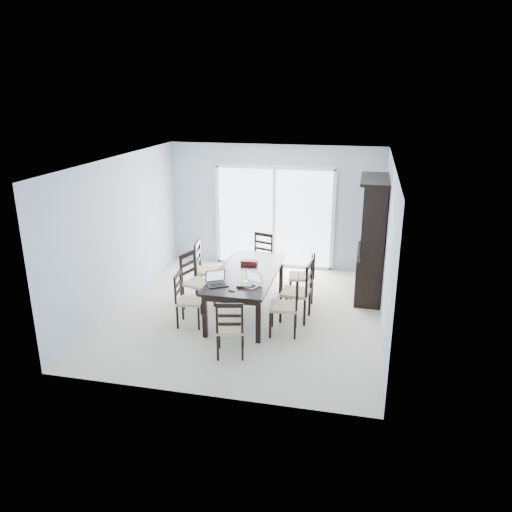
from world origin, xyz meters
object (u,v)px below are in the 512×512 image
object	(u,v)px
chair_left_mid	(194,275)
laptop_dark	(218,282)
game_box	(249,262)
cell_phone	(232,291)
laptop_silver	(249,283)
hot_tub	(264,229)
dining_table	(247,276)
chair_end_near	(230,323)
china_hutch	(372,240)
chair_left_near	(184,294)
chair_end_far	(261,252)
chair_left_far	(204,263)
chair_right_near	(290,299)
chair_right_far	(307,269)
chair_right_mid	(302,285)

from	to	relation	value
chair_left_mid	laptop_dark	size ratio (longest dim) A/B	2.97
game_box	cell_phone	bearing A→B (deg)	-89.12
cell_phone	laptop_silver	bearing A→B (deg)	73.26
game_box	hot_tub	xyz separation A→B (m)	(-0.43, 3.27, -0.31)
dining_table	chair_end_near	distance (m)	1.53
china_hutch	hot_tub	size ratio (longest dim) A/B	1.12
laptop_silver	chair_left_mid	bearing A→B (deg)	177.21
chair_left_near	chair_end_far	size ratio (longest dim) A/B	0.92
chair_left_mid	cell_phone	bearing A→B (deg)	63.35
chair_left_mid	laptop_silver	world-z (taller)	chair_left_mid
chair_left_far	laptop_dark	distance (m)	1.44
chair_left_far	chair_right_near	world-z (taller)	chair_left_far
chair_left_near	laptop_silver	distance (m)	1.08
chair_right_far	laptop_dark	bearing A→B (deg)	129.56
china_hutch	chair_end_near	xyz separation A→B (m)	(-1.90, -2.77, -0.53)
chair_left_mid	chair_end_near	xyz separation A→B (m)	(1.08, -1.55, -0.06)
china_hutch	chair_left_near	size ratio (longest dim) A/B	2.15
chair_right_near	chair_right_mid	xyz separation A→B (m)	(0.11, 0.53, 0.03)
chair_left_mid	chair_end_near	distance (m)	1.90
hot_tub	dining_table	bearing A→B (deg)	-82.62
chair_left_far	chair_right_mid	distance (m)	2.00
dining_table	chair_left_near	distance (m)	1.10
chair_left_near	game_box	world-z (taller)	chair_left_near
dining_table	chair_left_mid	size ratio (longest dim) A/B	1.92
dining_table	chair_left_far	distance (m)	1.11
chair_left_far	cell_phone	size ratio (longest dim) A/B	11.79
chair_left_near	chair_left_far	distance (m)	1.24
chair_left_far	chair_end_near	bearing A→B (deg)	18.55
chair_right_far	laptop_silver	bearing A→B (deg)	141.07
dining_table	laptop_silver	distance (m)	0.64
chair_end_near	laptop_silver	world-z (taller)	chair_end_near
chair_right_near	china_hutch	bearing A→B (deg)	-39.00
laptop_dark	chair_left_far	bearing A→B (deg)	84.63
chair_right_near	chair_left_far	bearing A→B (deg)	50.26
chair_end_near	game_box	world-z (taller)	chair_end_near
chair_right_far	game_box	size ratio (longest dim) A/B	3.91
chair_left_far	chair_right_near	distance (m)	2.13
chair_right_far	game_box	world-z (taller)	chair_right_far
dining_table	chair_end_far	world-z (taller)	chair_end_far
chair_right_mid	cell_phone	size ratio (longest dim) A/B	11.61
chair_right_near	chair_left_near	bearing A→B (deg)	85.79
china_hutch	chair_left_far	size ratio (longest dim) A/B	1.84
chair_left_mid	laptop_dark	world-z (taller)	chair_left_mid
game_box	laptop_dark	bearing A→B (deg)	-103.23
laptop_silver	chair_left_far	bearing A→B (deg)	160.01
chair_left_near	laptop_silver	bearing A→B (deg)	86.24
chair_left_near	laptop_silver	size ratio (longest dim) A/B	2.66
chair_left_far	cell_phone	world-z (taller)	chair_left_far
chair_left_far	chair_right_far	xyz separation A→B (m)	(1.86, 0.20, -0.04)
dining_table	chair_left_far	size ratio (longest dim) A/B	1.84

